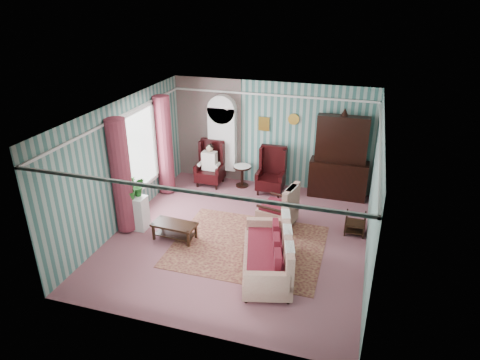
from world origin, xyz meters
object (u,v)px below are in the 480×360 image
(wingback_left, at_px, (210,164))
(wingback_right, at_px, (271,171))
(plant_stand, at_px, (135,212))
(floral_armchair, at_px, (277,207))
(round_side_table, at_px, (242,176))
(coffee_table, at_px, (175,231))
(sofa, at_px, (267,248))
(bookcase, at_px, (222,143))
(dresser_hutch, at_px, (340,155))
(seated_woman, at_px, (210,165))
(nest_table, at_px, (355,223))

(wingback_left, distance_m, wingback_right, 1.75)
(plant_stand, relative_size, floral_armchair, 0.83)
(round_side_table, height_order, coffee_table, round_side_table)
(floral_armchair, bearing_deg, sofa, -162.16)
(bookcase, distance_m, coffee_table, 3.46)
(bookcase, height_order, sofa, bookcase)
(coffee_table, bearing_deg, dresser_hutch, 44.76)
(round_side_table, bearing_deg, sofa, -66.57)
(seated_woman, relative_size, coffee_table, 1.21)
(seated_woman, height_order, coffee_table, seated_woman)
(seated_woman, distance_m, floral_armchair, 2.85)
(bookcase, bearing_deg, round_side_table, -20.27)
(dresser_hutch, xyz_separation_m, seated_woman, (-3.50, -0.27, -0.59))
(round_side_table, distance_m, floral_armchair, 2.31)
(sofa, bearing_deg, wingback_right, -2.63)
(plant_stand, xyz_separation_m, sofa, (3.30, -0.79, 0.16))
(seated_woman, bearing_deg, coffee_table, -84.88)
(round_side_table, xyz_separation_m, coffee_table, (-0.64, -3.09, -0.10))
(seated_woman, relative_size, plant_stand, 1.47)
(wingback_left, bearing_deg, floral_armchair, -36.08)
(dresser_hutch, relative_size, nest_table, 4.37)
(seated_woman, relative_size, nest_table, 2.19)
(seated_woman, bearing_deg, round_side_table, 9.46)
(nest_table, bearing_deg, coffee_table, -159.95)
(round_side_table, xyz_separation_m, sofa, (1.60, -3.69, 0.26))
(bookcase, bearing_deg, nest_table, -26.92)
(nest_table, bearing_deg, floral_armchair, -175.92)
(nest_table, height_order, sofa, sofa)
(nest_table, bearing_deg, plant_stand, -166.16)
(round_side_table, distance_m, nest_table, 3.60)
(floral_armchair, bearing_deg, dresser_hutch, -19.93)
(seated_woman, distance_m, nest_table, 4.37)
(wingback_right, bearing_deg, bookcase, 165.43)
(plant_stand, bearing_deg, floral_armchair, 19.11)
(wingback_right, height_order, plant_stand, wingback_right)
(wingback_right, distance_m, sofa, 3.62)
(plant_stand, height_order, sofa, sofa)
(round_side_table, xyz_separation_m, floral_armchair, (1.40, -1.83, 0.18))
(wingback_right, xyz_separation_m, plant_stand, (-2.55, -2.75, -0.22))
(floral_armchair, bearing_deg, bookcase, 56.50)
(coffee_table, bearing_deg, nest_table, 20.05)
(seated_woman, xyz_separation_m, plant_stand, (-0.80, -2.75, -0.19))
(wingback_left, bearing_deg, round_side_table, 9.46)
(wingback_left, bearing_deg, nest_table, -20.85)
(dresser_hutch, relative_size, plant_stand, 2.95)
(wingback_left, height_order, floral_armchair, wingback_left)
(nest_table, bearing_deg, wingback_left, 159.15)
(wingback_left, relative_size, sofa, 0.62)
(dresser_hutch, xyz_separation_m, coffee_table, (-3.24, -3.21, -0.98))
(dresser_hutch, distance_m, nest_table, 2.11)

